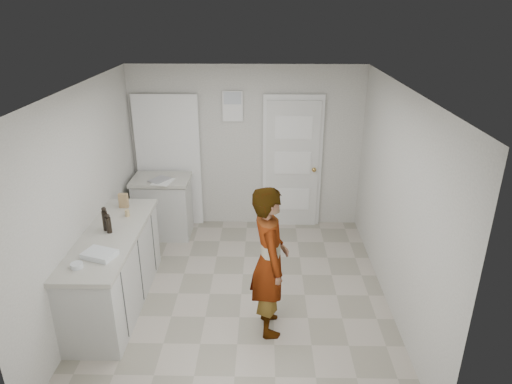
{
  "coord_description": "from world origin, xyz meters",
  "views": [
    {
      "loc": [
        0.27,
        -4.67,
        3.31
      ],
      "look_at": [
        0.17,
        0.4,
        1.19
      ],
      "focal_mm": 32.0,
      "sensor_mm": 36.0,
      "label": 1
    }
  ],
  "objects_px": {
    "oil_cruet_a": "(109,224)",
    "baking_dish": "(100,255)",
    "egg_bowl": "(77,265)",
    "person": "(270,261)",
    "cake_mix_box": "(123,201)",
    "spice_jar": "(127,213)",
    "oil_cruet_b": "(105,219)"
  },
  "relations": [
    {
      "from": "spice_jar",
      "to": "baking_dish",
      "type": "distance_m",
      "value": 0.95
    },
    {
      "from": "person",
      "to": "egg_bowl",
      "type": "bearing_deg",
      "value": 90.56
    },
    {
      "from": "cake_mix_box",
      "to": "baking_dish",
      "type": "height_order",
      "value": "cake_mix_box"
    },
    {
      "from": "person",
      "to": "oil_cruet_b",
      "type": "bearing_deg",
      "value": 66.47
    },
    {
      "from": "person",
      "to": "egg_bowl",
      "type": "relative_size",
      "value": 13.79
    },
    {
      "from": "cake_mix_box",
      "to": "spice_jar",
      "type": "height_order",
      "value": "cake_mix_box"
    },
    {
      "from": "oil_cruet_b",
      "to": "baking_dish",
      "type": "bearing_deg",
      "value": -78.13
    },
    {
      "from": "oil_cruet_b",
      "to": "cake_mix_box",
      "type": "bearing_deg",
      "value": 87.46
    },
    {
      "from": "egg_bowl",
      "to": "baking_dish",
      "type": "bearing_deg",
      "value": 53.25
    },
    {
      "from": "cake_mix_box",
      "to": "oil_cruet_b",
      "type": "relative_size",
      "value": 0.65
    },
    {
      "from": "spice_jar",
      "to": "oil_cruet_b",
      "type": "distance_m",
      "value": 0.4
    },
    {
      "from": "cake_mix_box",
      "to": "egg_bowl",
      "type": "xyz_separation_m",
      "value": [
        -0.06,
        -1.41,
        -0.07
      ]
    },
    {
      "from": "person",
      "to": "baking_dish",
      "type": "height_order",
      "value": "person"
    },
    {
      "from": "spice_jar",
      "to": "person",
      "type": "bearing_deg",
      "value": -26.61
    },
    {
      "from": "oil_cruet_a",
      "to": "baking_dish",
      "type": "bearing_deg",
      "value": -82.88
    },
    {
      "from": "cake_mix_box",
      "to": "oil_cruet_b",
      "type": "height_order",
      "value": "oil_cruet_b"
    },
    {
      "from": "oil_cruet_b",
      "to": "egg_bowl",
      "type": "distance_m",
      "value": 0.8
    },
    {
      "from": "cake_mix_box",
      "to": "egg_bowl",
      "type": "relative_size",
      "value": 1.54
    },
    {
      "from": "egg_bowl",
      "to": "oil_cruet_a",
      "type": "bearing_deg",
      "value": 83.04
    },
    {
      "from": "oil_cruet_a",
      "to": "egg_bowl",
      "type": "height_order",
      "value": "oil_cruet_a"
    },
    {
      "from": "oil_cruet_b",
      "to": "spice_jar",
      "type": "bearing_deg",
      "value": 68.67
    },
    {
      "from": "person",
      "to": "oil_cruet_b",
      "type": "distance_m",
      "value": 1.93
    },
    {
      "from": "person",
      "to": "oil_cruet_a",
      "type": "height_order",
      "value": "person"
    },
    {
      "from": "cake_mix_box",
      "to": "spice_jar",
      "type": "xyz_separation_m",
      "value": [
        0.11,
        -0.25,
        -0.05
      ]
    },
    {
      "from": "spice_jar",
      "to": "baking_dish",
      "type": "xyz_separation_m",
      "value": [
        -0.02,
        -0.95,
        -0.02
      ]
    },
    {
      "from": "person",
      "to": "egg_bowl",
      "type": "height_order",
      "value": "person"
    },
    {
      "from": "cake_mix_box",
      "to": "oil_cruet_b",
      "type": "xyz_separation_m",
      "value": [
        -0.03,
        -0.61,
        0.04
      ]
    },
    {
      "from": "baking_dish",
      "to": "cake_mix_box",
      "type": "bearing_deg",
      "value": 94.59
    },
    {
      "from": "person",
      "to": "egg_bowl",
      "type": "xyz_separation_m",
      "value": [
        -1.88,
        -0.3,
        0.12
      ]
    },
    {
      "from": "cake_mix_box",
      "to": "baking_dish",
      "type": "xyz_separation_m",
      "value": [
        0.1,
        -1.2,
        -0.07
      ]
    },
    {
      "from": "person",
      "to": "egg_bowl",
      "type": "distance_m",
      "value": 1.91
    },
    {
      "from": "spice_jar",
      "to": "egg_bowl",
      "type": "height_order",
      "value": "spice_jar"
    }
  ]
}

